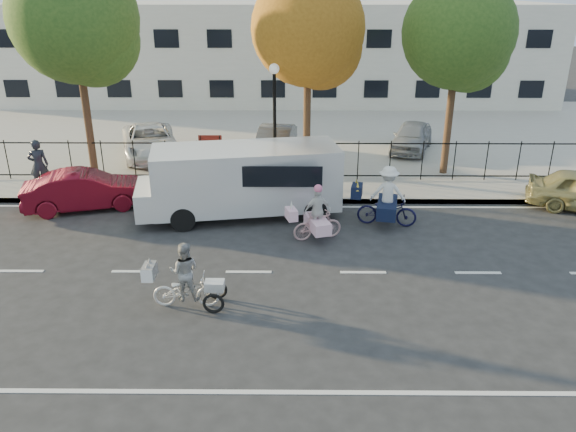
{
  "coord_description": "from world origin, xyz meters",
  "views": [
    {
      "loc": [
        1.14,
        -13.02,
        6.94
      ],
      "look_at": [
        1.02,
        1.2,
        1.1
      ],
      "focal_mm": 35.0,
      "sensor_mm": 36.0,
      "label": 1
    }
  ],
  "objects_px": {
    "lamppost": "(274,103)",
    "zebra_trike": "(186,282)",
    "red_sedan": "(86,190)",
    "lot_car_d": "(412,137)",
    "lot_car_b": "(150,141)",
    "lot_car_c": "(275,143)",
    "unicorn_bike": "(317,219)",
    "pedestrian": "(39,165)",
    "bull_bike": "(386,202)",
    "white_van": "(242,178)"
  },
  "relations": [
    {
      "from": "unicorn_bike",
      "to": "bull_bike",
      "type": "bearing_deg",
      "value": -80.34
    },
    {
      "from": "zebra_trike",
      "to": "lot_car_c",
      "type": "xyz_separation_m",
      "value": [
        1.72,
        11.72,
        0.19
      ]
    },
    {
      "from": "bull_bike",
      "to": "lot_car_b",
      "type": "bearing_deg",
      "value": 63.09
    },
    {
      "from": "lot_car_d",
      "to": "lot_car_c",
      "type": "bearing_deg",
      "value": -148.37
    },
    {
      "from": "lamppost",
      "to": "white_van",
      "type": "height_order",
      "value": "lamppost"
    },
    {
      "from": "pedestrian",
      "to": "lot_car_b",
      "type": "height_order",
      "value": "pedestrian"
    },
    {
      "from": "pedestrian",
      "to": "lot_car_c",
      "type": "height_order",
      "value": "pedestrian"
    },
    {
      "from": "red_sedan",
      "to": "lot_car_d",
      "type": "xyz_separation_m",
      "value": [
        12.15,
        6.79,
        0.13
      ]
    },
    {
      "from": "lot_car_b",
      "to": "lot_car_d",
      "type": "xyz_separation_m",
      "value": [
        11.36,
        1.02,
        -0.03
      ]
    },
    {
      "from": "zebra_trike",
      "to": "red_sedan",
      "type": "bearing_deg",
      "value": 35.8
    },
    {
      "from": "bull_bike",
      "to": "red_sedan",
      "type": "distance_m",
      "value": 9.87
    },
    {
      "from": "zebra_trike",
      "to": "red_sedan",
      "type": "xyz_separation_m",
      "value": [
        -4.42,
        6.18,
        0.03
      ]
    },
    {
      "from": "lot_car_b",
      "to": "lot_car_c",
      "type": "distance_m",
      "value": 5.34
    },
    {
      "from": "lot_car_c",
      "to": "white_van",
      "type": "bearing_deg",
      "value": -90.48
    },
    {
      "from": "lamppost",
      "to": "unicorn_bike",
      "type": "height_order",
      "value": "lamppost"
    },
    {
      "from": "lot_car_b",
      "to": "red_sedan",
      "type": "bearing_deg",
      "value": -115.34
    },
    {
      "from": "pedestrian",
      "to": "bull_bike",
      "type": "bearing_deg",
      "value": 145.75
    },
    {
      "from": "lamppost",
      "to": "zebra_trike",
      "type": "xyz_separation_m",
      "value": [
        -1.82,
        -8.48,
        -2.49
      ]
    },
    {
      "from": "lot_car_b",
      "to": "lot_car_c",
      "type": "bearing_deg",
      "value": -19.91
    },
    {
      "from": "lamppost",
      "to": "white_van",
      "type": "distance_m",
      "value": 3.51
    },
    {
      "from": "pedestrian",
      "to": "lot_car_c",
      "type": "distance_m",
      "value": 9.22
    },
    {
      "from": "bull_bike",
      "to": "red_sedan",
      "type": "bearing_deg",
      "value": 93.69
    },
    {
      "from": "white_van",
      "to": "pedestrian",
      "type": "height_order",
      "value": "white_van"
    },
    {
      "from": "red_sedan",
      "to": "lot_car_c",
      "type": "height_order",
      "value": "lot_car_c"
    },
    {
      "from": "lamppost",
      "to": "lot_car_c",
      "type": "height_order",
      "value": "lamppost"
    },
    {
      "from": "lot_car_d",
      "to": "white_van",
      "type": "bearing_deg",
      "value": -113.32
    },
    {
      "from": "white_van",
      "to": "red_sedan",
      "type": "height_order",
      "value": "white_van"
    },
    {
      "from": "lot_car_d",
      "to": "bull_bike",
      "type": "bearing_deg",
      "value": -86.36
    },
    {
      "from": "bull_bike",
      "to": "white_van",
      "type": "height_order",
      "value": "white_van"
    },
    {
      "from": "bull_bike",
      "to": "lot_car_d",
      "type": "bearing_deg",
      "value": -4.9
    },
    {
      "from": "zebra_trike",
      "to": "white_van",
      "type": "distance_m",
      "value": 5.76
    },
    {
      "from": "bull_bike",
      "to": "pedestrian",
      "type": "height_order",
      "value": "pedestrian"
    },
    {
      "from": "lot_car_b",
      "to": "bull_bike",
      "type": "bearing_deg",
      "value": -55.75
    },
    {
      "from": "unicorn_bike",
      "to": "lot_car_c",
      "type": "bearing_deg",
      "value": -6.38
    },
    {
      "from": "zebra_trike",
      "to": "unicorn_bike",
      "type": "distance_m",
      "value": 4.92
    },
    {
      "from": "red_sedan",
      "to": "lot_car_b",
      "type": "distance_m",
      "value": 5.83
    },
    {
      "from": "unicorn_bike",
      "to": "lot_car_c",
      "type": "height_order",
      "value": "unicorn_bike"
    },
    {
      "from": "zebra_trike",
      "to": "white_van",
      "type": "xyz_separation_m",
      "value": [
        0.86,
        5.66,
        0.63
      ]
    },
    {
      "from": "red_sedan",
      "to": "zebra_trike",
      "type": "bearing_deg",
      "value": -160.99
    },
    {
      "from": "lot_car_b",
      "to": "unicorn_bike",
      "type": "bearing_deg",
      "value": -67.8
    },
    {
      "from": "lot_car_c",
      "to": "pedestrian",
      "type": "bearing_deg",
      "value": -146.28
    },
    {
      "from": "lot_car_c",
      "to": "lot_car_d",
      "type": "height_order",
      "value": "lot_car_c"
    },
    {
      "from": "lot_car_c",
      "to": "lot_car_d",
      "type": "xyz_separation_m",
      "value": [
        6.02,
        1.25,
        -0.03
      ]
    },
    {
      "from": "red_sedan",
      "to": "bull_bike",
      "type": "bearing_deg",
      "value": -114.25
    },
    {
      "from": "lot_car_b",
      "to": "lot_car_c",
      "type": "relative_size",
      "value": 1.18
    },
    {
      "from": "bull_bike",
      "to": "lot_car_c",
      "type": "bearing_deg",
      "value": 39.37
    },
    {
      "from": "bull_bike",
      "to": "lot_car_c",
      "type": "xyz_separation_m",
      "value": [
        -3.65,
        6.87,
        0.05
      ]
    },
    {
      "from": "lamppost",
      "to": "unicorn_bike",
      "type": "relative_size",
      "value": 2.5
    },
    {
      "from": "zebra_trike",
      "to": "unicorn_bike",
      "type": "height_order",
      "value": "unicorn_bike"
    },
    {
      "from": "lamppost",
      "to": "lot_car_c",
      "type": "xyz_separation_m",
      "value": [
        -0.1,
        3.24,
        -2.3
      ]
    }
  ]
}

